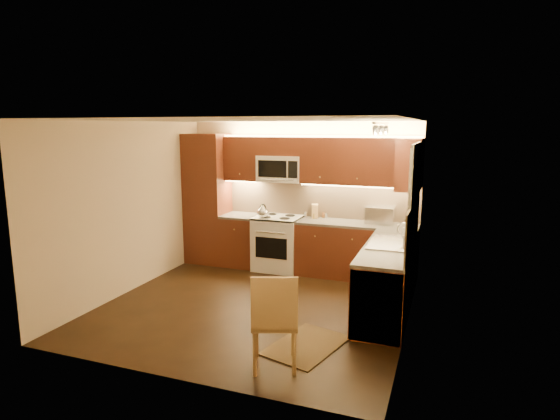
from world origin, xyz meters
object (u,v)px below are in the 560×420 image
at_px(stove, 278,243).
at_px(soap_bottle, 406,230).
at_px(toaster_oven, 380,215).
at_px(knife_block, 315,211).
at_px(sink, 390,238).
at_px(microwave, 281,169).
at_px(kettle, 263,211).
at_px(dining_chair, 275,319).

height_order(stove, soap_bottle, soap_bottle).
relative_size(toaster_oven, knife_block, 1.93).
bearing_deg(sink, microwave, 147.79).
xyz_separation_m(microwave, knife_block, (0.59, 0.08, -0.71)).
relative_size(microwave, soap_bottle, 3.89).
xyz_separation_m(sink, kettle, (-2.20, 0.93, 0.06)).
bearing_deg(dining_chair, soap_bottle, 46.59).
relative_size(microwave, kettle, 3.19).
relative_size(kettle, toaster_oven, 0.54).
bearing_deg(microwave, toaster_oven, 0.53).
relative_size(microwave, knife_block, 3.31).
bearing_deg(stove, dining_chair, -70.16).
height_order(stove, sink, sink).
relative_size(kettle, soap_bottle, 1.22).
bearing_deg(knife_block, dining_chair, -97.51).
bearing_deg(microwave, sink, -32.21).
height_order(microwave, sink, microwave).
xyz_separation_m(kettle, toaster_oven, (1.88, 0.34, -0.01)).
relative_size(soap_bottle, dining_chair, 0.19).
height_order(stove, dining_chair, dining_chair).
relative_size(stove, toaster_oven, 2.07).
height_order(toaster_oven, dining_chair, toaster_oven).
xyz_separation_m(stove, kettle, (-0.20, -0.19, 0.58)).
xyz_separation_m(kettle, knife_block, (0.78, 0.41, -0.02)).
height_order(sink, soap_bottle, soap_bottle).
xyz_separation_m(microwave, dining_chair, (1.12, -3.25, -1.21)).
xyz_separation_m(toaster_oven, dining_chair, (-0.56, -3.26, -0.52)).
bearing_deg(soap_bottle, sink, -102.43).
relative_size(toaster_oven, soap_bottle, 2.27).
distance_m(sink, toaster_oven, 1.31).
height_order(soap_bottle, dining_chair, soap_bottle).
xyz_separation_m(microwave, soap_bottle, (2.17, -0.81, -0.72)).
distance_m(microwave, toaster_oven, 1.82).
bearing_deg(kettle, toaster_oven, 28.47).
height_order(knife_block, soap_bottle, knife_block).
bearing_deg(kettle, dining_chair, -47.56).
bearing_deg(toaster_oven, dining_chair, -98.04).
relative_size(stove, sink, 1.07).
xyz_separation_m(kettle, soap_bottle, (2.36, -0.48, -0.04)).
height_order(knife_block, dining_chair, knife_block).
height_order(toaster_oven, knife_block, toaster_oven).
bearing_deg(microwave, kettle, -120.92).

